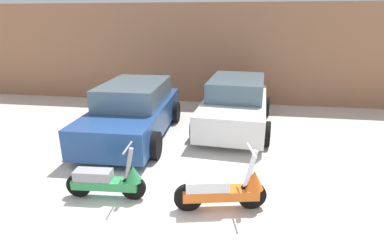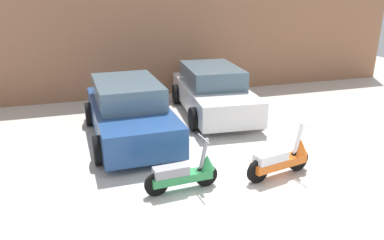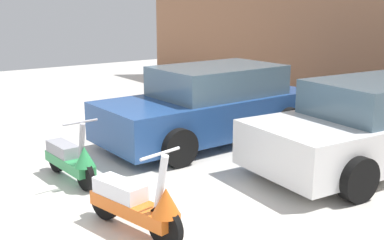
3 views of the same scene
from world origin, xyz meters
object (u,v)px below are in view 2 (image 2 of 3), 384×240
Objects in this scene: scooter_front_right at (282,158)px; car_rear_left at (129,111)px; scooter_front_left at (185,173)px; car_rear_center at (213,91)px.

car_rear_left is at bearing 118.48° from scooter_front_right.
car_rear_center is at bearing 59.49° from scooter_front_left.
scooter_front_right reaches higher than scooter_front_left.
scooter_front_left is 0.94× the size of scooter_front_right.
scooter_front_left is at bearing -22.08° from car_rear_center.
scooter_front_right is at bearing 3.20° from car_rear_center.
scooter_front_left is at bearing 9.41° from car_rear_left.
car_rear_center reaches higher than scooter_front_left.
car_rear_left reaches higher than scooter_front_right.
scooter_front_right is 0.36× the size of car_rear_left.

